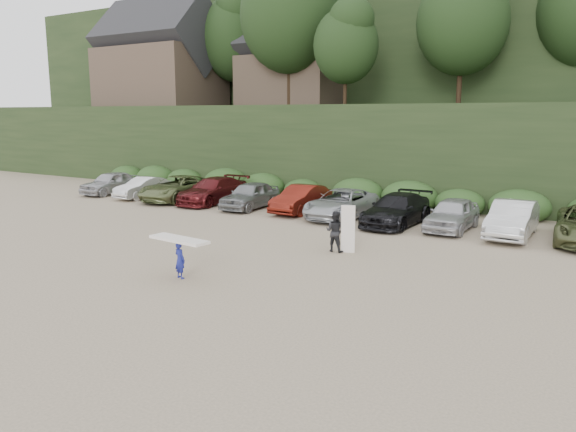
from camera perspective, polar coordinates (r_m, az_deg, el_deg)
The scene contains 5 objects.
ground at distance 21.08m, azimuth -5.13°, elevation -4.64°, with size 120.00×120.00×0.00m, color tan.
hillside_backdrop at distance 53.98m, azimuth 18.86°, elevation 16.00°, with size 90.00×41.50×28.00m.
parked_cars at distance 29.21m, azimuth 7.52°, elevation 1.07°, with size 39.88×6.04×1.61m.
child_surfer at distance 19.05m, azimuth -10.96°, elevation -3.51°, with size 2.35×0.87×1.38m.
adult_surfer at distance 22.39m, azimuth 4.92°, elevation -1.55°, with size 1.27×0.65×1.93m.
Camera 1 is at (12.24, -16.26, 5.46)m, focal length 35.00 mm.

